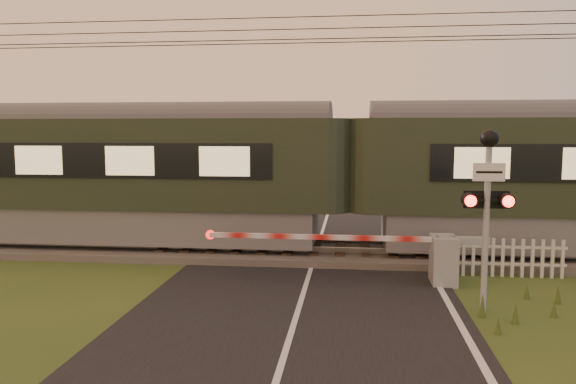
# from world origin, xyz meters

# --- Properties ---
(ground) EXTENTS (160.00, 160.00, 0.00)m
(ground) POSITION_xyz_m (0.00, 0.00, 0.00)
(ground) COLOR #304B1D
(ground) RESTS_ON ground
(road) EXTENTS (6.00, 140.00, 0.03)m
(road) POSITION_xyz_m (0.02, -0.23, 0.01)
(road) COLOR black
(road) RESTS_ON ground
(track_bed) EXTENTS (140.00, 3.40, 0.39)m
(track_bed) POSITION_xyz_m (0.00, 6.50, 0.07)
(track_bed) COLOR #47423D
(track_bed) RESTS_ON ground
(overhead_wires) EXTENTS (120.00, 0.62, 0.62)m
(overhead_wires) POSITION_xyz_m (0.00, 6.50, 5.72)
(overhead_wires) COLOR black
(overhead_wires) RESTS_ON ground
(train) EXTENTS (39.34, 2.71, 3.66)m
(train) POSITION_xyz_m (0.87, 6.50, 2.12)
(train) COLOR slate
(train) RESTS_ON ground
(boom_gate) EXTENTS (6.06, 0.79, 1.05)m
(boom_gate) POSITION_xyz_m (2.60, 3.87, 0.57)
(boom_gate) COLOR gray
(boom_gate) RESTS_ON ground
(crossing_signal) EXTENTS (0.83, 0.35, 3.25)m
(crossing_signal) POSITION_xyz_m (3.29, 2.03, 2.24)
(crossing_signal) COLOR gray
(crossing_signal) RESTS_ON ground
(picket_fence) EXTENTS (2.95, 0.07, 0.86)m
(picket_fence) POSITION_xyz_m (4.16, 4.60, 0.44)
(picket_fence) COLOR silver
(picket_fence) RESTS_ON ground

